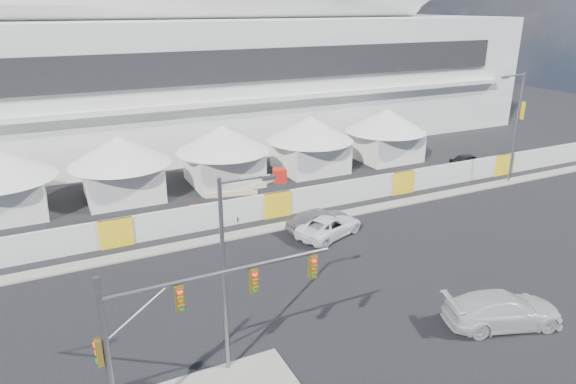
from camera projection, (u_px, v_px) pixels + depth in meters
name	position (u px, v px, depth m)	size (l,w,h in m)	color
ground	(289.00, 340.00, 25.27)	(160.00, 160.00, 0.00)	black
far_curb	(435.00, 196.00, 44.00)	(80.00, 1.20, 0.12)	gray
stadium	(202.00, 59.00, 60.65)	(80.00, 24.80, 21.98)	silver
tent_row	(174.00, 156.00, 44.67)	(53.40, 8.40, 5.40)	silver
hoarding_fence	(277.00, 204.00, 39.63)	(70.00, 0.25, 2.00)	silver
scaffold_tower	(470.00, 76.00, 72.45)	(4.40, 4.40, 12.00)	#595B60
sedan_silver	(319.00, 219.00, 37.22)	(4.99, 2.01, 1.70)	#BBBABF
pickup_curb	(329.00, 226.00, 36.38)	(5.38, 2.48, 1.49)	white
pickup_near	(503.00, 310.00, 26.18)	(6.06, 2.46, 1.76)	silver
lot_car_b	(469.00, 160.00, 51.83)	(4.08, 1.64, 1.39)	black
traffic_mast	(164.00, 339.00, 18.75)	(9.18, 0.67, 6.93)	slate
streetlight_median	(229.00, 264.00, 21.45)	(2.49, 0.25, 9.00)	slate
streetlight_curb	(516.00, 121.00, 45.48)	(2.98, 0.67, 10.06)	slate
boom_lift	(224.00, 207.00, 39.14)	(7.61, 2.46, 3.77)	red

